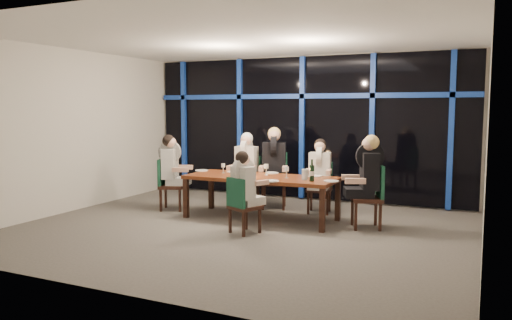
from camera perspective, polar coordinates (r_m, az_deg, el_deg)
The scene contains 29 objects.
room at distance 7.77m, azimuth -1.87°, elevation 6.75°, with size 7.04×7.00×3.02m.
window_wall at distance 10.47m, azimuth 5.43°, elevation 3.93°, with size 6.86×0.43×2.94m.
dining_table at distance 8.58m, azimuth 0.56°, elevation -2.32°, with size 2.60×1.00×0.75m.
chair_far_left at distance 9.74m, azimuth -0.97°, elevation -2.10°, with size 0.47×0.47×0.99m.
chair_far_mid at distance 9.64m, azimuth 2.10°, elevation -1.95°, with size 0.62×0.62×1.06m.
chair_far_right at distance 9.27m, azimuth 7.32°, elevation -2.77°, with size 0.50×0.50×0.93m.
chair_end_left at distance 9.54m, azimuth -10.04°, elevation -2.42°, with size 0.58×0.58×0.97m.
chair_end_right at distance 8.17m, azimuth 13.13°, elevation -3.69°, with size 0.62×0.62×1.02m.
chair_near_mid at distance 7.62m, azimuth -1.73°, elevation -4.89°, with size 0.53×0.53×0.87m.
diner_far_left at distance 9.62m, azimuth -1.18°, elevation 0.14°, with size 0.50×0.62×0.96m.
diner_far_mid at distance 9.50m, azimuth 2.07°, elevation 0.47°, with size 0.63×0.72×1.03m.
diner_far_right at distance 9.14m, azimuth 7.28°, elevation -0.56°, with size 0.50×0.61×0.90m.
diner_end_left at distance 9.47m, azimuth -9.60°, elevation -0.13°, with size 0.66×0.59×0.94m.
diner_end_right at distance 8.10m, azimuth 12.60°, elevation -0.88°, with size 0.70×0.63×0.99m.
diner_near_mid at distance 7.61m, azimuth -1.31°, elevation -2.25°, with size 0.54×0.60×0.85m.
plate_far_left at distance 9.13m, azimuth -2.61°, elevation -1.34°, with size 0.24×0.24×0.01m, color white.
plate_far_mid at distance 8.97m, azimuth 1.83°, elevation -1.47°, with size 0.24×0.24×0.01m, color white.
plate_far_right at distance 8.60m, azimuth 6.75°, elevation -1.83°, with size 0.24×0.24×0.01m, color white.
plate_end_left at distance 9.35m, azimuth -6.05°, elevation -1.19°, with size 0.24×0.24×0.01m, color white.
plate_end_right at distance 8.05m, azimuth 8.60°, elevation -2.40°, with size 0.24×0.24×0.01m, color white.
plate_near_mid at distance 7.99m, azimuth 1.79°, elevation -2.40°, with size 0.24×0.24×0.01m, color white.
wine_bottle at distance 8.02m, azimuth 6.40°, elevation -1.47°, with size 0.08×0.08×0.35m.
water_pitcher at distance 8.17m, azimuth 5.60°, elevation -1.66°, with size 0.11×0.10×0.18m.
tea_light at distance 8.50m, azimuth -0.56°, elevation -1.83°, with size 0.05×0.05×0.03m, color #FCAA4B.
wine_glass_a at distance 8.61m, azimuth -1.06°, elevation -1.06°, with size 0.06×0.06×0.16m.
wine_glass_b at distance 8.71m, azimuth 1.18°, elevation -0.80°, with size 0.08×0.08×0.19m.
wine_glass_c at distance 8.37m, azimuth 3.53°, elevation -1.13°, with size 0.07×0.07×0.19m.
wine_glass_d at distance 9.01m, azimuth -3.77°, elevation -0.69°, with size 0.07×0.07×0.17m.
wine_glass_e at distance 8.42m, azimuth 6.44°, elevation -1.23°, with size 0.06×0.06×0.16m.
Camera 1 is at (3.49, -6.94, 1.92)m, focal length 35.00 mm.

